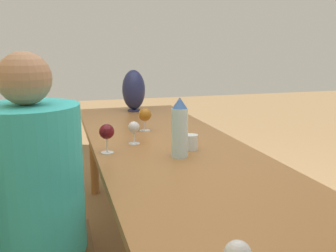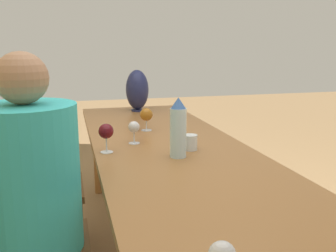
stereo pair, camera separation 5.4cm
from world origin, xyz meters
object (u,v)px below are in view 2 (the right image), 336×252
(chair_far, at_px, (32,183))
(vase, at_px, (137,90))
(water_bottle, at_px, (178,128))
(person_near, at_px, (36,200))
(wine_glass_3, at_px, (134,128))
(wine_glass_1, at_px, (146,115))
(wine_glass_0, at_px, (106,132))
(chair_near, at_px, (17,243))
(water_tumbler, at_px, (190,142))

(chair_far, bearing_deg, vase, -43.86)
(water_bottle, relative_size, person_near, 0.24)
(water_bottle, distance_m, wine_glass_3, 0.35)
(wine_glass_3, bearing_deg, wine_glass_1, -23.66)
(vase, bearing_deg, wine_glass_0, 162.33)
(wine_glass_1, xyz_separation_m, wine_glass_3, (-0.30, 0.13, -0.01))
(person_near, bearing_deg, chair_near, 90.00)
(water_bottle, distance_m, person_near, 0.71)
(wine_glass_1, xyz_separation_m, person_near, (-0.79, 0.62, -0.18))
(wine_glass_3, relative_size, chair_far, 0.14)
(water_bottle, height_order, chair_far, water_bottle)
(chair_near, xyz_separation_m, chair_far, (0.70, 0.00, 0.00))
(wine_glass_0, height_order, chair_near, same)
(water_bottle, distance_m, vase, 1.33)
(water_bottle, height_order, chair_near, water_bottle)
(vase, distance_m, chair_near, 1.75)
(water_tumbler, xyz_separation_m, person_near, (-0.29, 0.75, -0.12))
(vase, xyz_separation_m, chair_far, (-0.81, 0.78, -0.43))
(water_tumbler, relative_size, wine_glass_0, 0.53)
(wine_glass_3, xyz_separation_m, chair_far, (0.22, 0.57, -0.34))
(vase, distance_m, wine_glass_0, 1.22)
(water_tumbler, relative_size, wine_glass_3, 0.63)
(chair_near, height_order, person_near, person_near)
(vase, height_order, wine_glass_1, vase)
(water_bottle, relative_size, wine_glass_1, 2.01)
(water_tumbler, bearing_deg, vase, 2.52)
(wine_glass_1, distance_m, chair_near, 1.11)
(chair_far, xyz_separation_m, person_near, (-0.70, -0.08, 0.18))
(chair_near, bearing_deg, wine_glass_1, -41.79)
(person_near, bearing_deg, wine_glass_3, -45.03)
(water_tumbler, bearing_deg, chair_near, 109.08)
(water_tumbler, bearing_deg, wine_glass_0, 81.68)
(wine_glass_1, bearing_deg, chair_near, 138.21)
(chair_near, relative_size, chair_far, 1.00)
(wine_glass_0, relative_size, chair_far, 0.17)
(vase, height_order, wine_glass_0, vase)
(person_near, bearing_deg, chair_far, 6.79)
(wine_glass_3, distance_m, chair_near, 0.83)
(water_bottle, xyz_separation_m, person_near, (-0.18, 0.65, -0.22))
(wine_glass_0, relative_size, wine_glass_3, 1.18)
(water_tumbler, bearing_deg, wine_glass_3, 52.38)
(vase, bearing_deg, water_bottle, 178.18)
(water_bottle, height_order, water_tumbler, water_bottle)
(vase, distance_m, wine_glass_3, 1.05)
(chair_near, bearing_deg, wine_glass_3, -49.55)
(water_tumbler, height_order, wine_glass_3, wine_glass_3)
(vase, height_order, person_near, person_near)
(water_bottle, height_order, wine_glass_3, water_bottle)
(wine_glass_0, xyz_separation_m, chair_far, (0.35, 0.41, -0.36))
(wine_glass_3, height_order, person_near, person_near)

